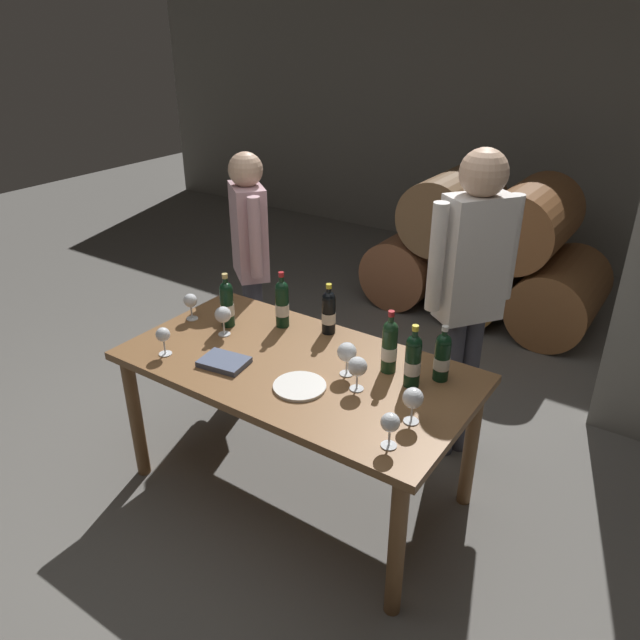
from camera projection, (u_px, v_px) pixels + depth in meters
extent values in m
plane|color=#66635E|center=(299.00, 485.00, 3.23)|extent=(14.00, 14.00, 0.00)
cube|color=slate|center=(558.00, 117.00, 5.70)|extent=(10.00, 0.24, 2.80)
cylinder|color=brown|center=(414.00, 263.00, 5.33)|extent=(0.60, 0.90, 0.60)
cylinder|color=brown|center=(482.00, 278.00, 5.02)|extent=(0.60, 0.90, 0.60)
cylinder|color=brown|center=(560.00, 296.00, 4.70)|extent=(0.60, 0.90, 0.60)
cylinder|color=brown|center=(453.00, 208.00, 4.93)|extent=(0.60, 0.90, 0.60)
cylinder|color=brown|center=(531.00, 221.00, 4.61)|extent=(0.60, 0.90, 0.60)
cube|color=brown|center=(297.00, 367.00, 2.90)|extent=(1.70, 0.90, 0.04)
cylinder|color=brown|center=(136.00, 418.00, 3.17)|extent=(0.07, 0.07, 0.72)
cylinder|color=brown|center=(397.00, 548.00, 2.39)|extent=(0.07, 0.07, 0.72)
cylinder|color=brown|center=(235.00, 356.00, 3.74)|extent=(0.07, 0.07, 0.72)
cylinder|color=brown|center=(471.00, 445.00, 2.97)|extent=(0.07, 0.07, 0.72)
cylinder|color=black|center=(227.00, 308.00, 3.20)|extent=(0.07, 0.07, 0.21)
sphere|color=black|center=(226.00, 289.00, 3.15)|extent=(0.07, 0.07, 0.07)
cylinder|color=black|center=(225.00, 284.00, 3.14)|extent=(0.03, 0.03, 0.07)
cylinder|color=tan|center=(225.00, 276.00, 3.12)|extent=(0.03, 0.03, 0.02)
cylinder|color=silver|center=(227.00, 309.00, 3.21)|extent=(0.07, 0.07, 0.06)
cylinder|color=#19381E|center=(389.00, 350.00, 2.78)|extent=(0.07, 0.07, 0.22)
sphere|color=#19381E|center=(391.00, 328.00, 2.73)|extent=(0.07, 0.07, 0.07)
cylinder|color=#19381E|center=(391.00, 323.00, 2.72)|extent=(0.03, 0.03, 0.07)
cylinder|color=#B21E23|center=(391.00, 314.00, 2.70)|extent=(0.03, 0.03, 0.02)
cylinder|color=silver|center=(389.00, 352.00, 2.79)|extent=(0.07, 0.07, 0.07)
cylinder|color=black|center=(329.00, 316.00, 3.13)|extent=(0.07, 0.07, 0.19)
sphere|color=black|center=(329.00, 298.00, 3.09)|extent=(0.07, 0.07, 0.07)
cylinder|color=black|center=(329.00, 294.00, 3.07)|extent=(0.03, 0.03, 0.06)
cylinder|color=gold|center=(329.00, 286.00, 3.06)|extent=(0.03, 0.03, 0.02)
cylinder|color=silver|center=(329.00, 317.00, 3.14)|extent=(0.07, 0.07, 0.06)
cylinder|color=black|center=(282.00, 307.00, 3.19)|extent=(0.07, 0.07, 0.22)
sphere|color=black|center=(282.00, 288.00, 3.14)|extent=(0.07, 0.07, 0.07)
cylinder|color=black|center=(281.00, 283.00, 3.13)|extent=(0.03, 0.03, 0.07)
cylinder|color=#B21E23|center=(281.00, 274.00, 3.11)|extent=(0.03, 0.03, 0.02)
cylinder|color=silver|center=(282.00, 309.00, 3.20)|extent=(0.07, 0.07, 0.07)
cylinder|color=black|center=(442.00, 361.00, 2.72)|extent=(0.07, 0.07, 0.19)
sphere|color=black|center=(444.00, 341.00, 2.68)|extent=(0.07, 0.07, 0.07)
cylinder|color=black|center=(444.00, 337.00, 2.67)|extent=(0.03, 0.03, 0.06)
cylinder|color=silver|center=(445.00, 328.00, 2.65)|extent=(0.03, 0.03, 0.02)
cylinder|color=silver|center=(442.00, 363.00, 2.73)|extent=(0.07, 0.07, 0.06)
cylinder|color=black|center=(412.00, 365.00, 2.67)|extent=(0.07, 0.07, 0.21)
sphere|color=black|center=(414.00, 343.00, 2.62)|extent=(0.07, 0.07, 0.07)
cylinder|color=black|center=(415.00, 337.00, 2.61)|extent=(0.03, 0.03, 0.07)
cylinder|color=gold|center=(415.00, 328.00, 2.59)|extent=(0.03, 0.03, 0.02)
cylinder|color=silver|center=(412.00, 367.00, 2.68)|extent=(0.07, 0.07, 0.06)
cylinder|color=white|center=(411.00, 421.00, 2.47)|extent=(0.06, 0.06, 0.00)
cylinder|color=white|center=(412.00, 413.00, 2.46)|extent=(0.01, 0.01, 0.07)
sphere|color=white|center=(413.00, 398.00, 2.42)|extent=(0.09, 0.09, 0.09)
cylinder|color=white|center=(346.00, 374.00, 2.80)|extent=(0.06, 0.06, 0.00)
cylinder|color=white|center=(347.00, 366.00, 2.78)|extent=(0.01, 0.01, 0.07)
sphere|color=white|center=(347.00, 352.00, 2.75)|extent=(0.09, 0.09, 0.09)
cylinder|color=white|center=(224.00, 334.00, 3.15)|extent=(0.06, 0.06, 0.00)
cylinder|color=white|center=(224.00, 327.00, 3.13)|extent=(0.01, 0.01, 0.07)
sphere|color=white|center=(223.00, 315.00, 3.10)|extent=(0.09, 0.09, 0.09)
cylinder|color=white|center=(389.00, 445.00, 2.33)|extent=(0.06, 0.06, 0.00)
cylinder|color=white|center=(389.00, 437.00, 2.31)|extent=(0.01, 0.01, 0.07)
sphere|color=white|center=(390.00, 422.00, 2.28)|extent=(0.08, 0.08, 0.08)
cylinder|color=white|center=(165.00, 354.00, 2.97)|extent=(0.06, 0.06, 0.00)
cylinder|color=white|center=(165.00, 347.00, 2.95)|extent=(0.01, 0.01, 0.07)
sphere|color=white|center=(163.00, 334.00, 2.92)|extent=(0.07, 0.07, 0.07)
cylinder|color=white|center=(357.00, 389.00, 2.69)|extent=(0.06, 0.06, 0.00)
cylinder|color=white|center=(357.00, 381.00, 2.67)|extent=(0.01, 0.01, 0.07)
sphere|color=white|center=(357.00, 366.00, 2.64)|extent=(0.09, 0.09, 0.09)
cylinder|color=white|center=(192.00, 318.00, 3.31)|extent=(0.06, 0.06, 0.00)
cylinder|color=white|center=(192.00, 312.00, 3.30)|extent=(0.01, 0.01, 0.07)
sphere|color=white|center=(190.00, 300.00, 3.27)|extent=(0.08, 0.08, 0.08)
cube|color=#4C5670|center=(224.00, 362.00, 2.87)|extent=(0.24, 0.19, 0.03)
cylinder|color=white|center=(300.00, 386.00, 2.70)|extent=(0.24, 0.24, 0.01)
cylinder|color=#383842|center=(466.00, 384.00, 3.34)|extent=(0.11, 0.11, 0.85)
cylinder|color=#383842|center=(449.00, 388.00, 3.30)|extent=(0.11, 0.11, 0.85)
cube|color=silver|center=(473.00, 259.00, 2.98)|extent=(0.33, 0.36, 0.64)
cylinder|color=silver|center=(510.00, 248.00, 3.03)|extent=(0.08, 0.08, 0.54)
cylinder|color=silver|center=(437.00, 258.00, 2.90)|extent=(0.08, 0.08, 0.54)
sphere|color=tan|center=(484.00, 173.00, 2.79)|extent=(0.23, 0.23, 0.23)
cylinder|color=#383842|center=(253.00, 324.00, 4.08)|extent=(0.11, 0.11, 0.77)
cylinder|color=#383842|center=(256.00, 331.00, 3.99)|extent=(0.11, 0.11, 0.77)
cube|color=#CC9EA8|center=(249.00, 231.00, 3.73)|extent=(0.36, 0.34, 0.58)
cylinder|color=#CC9EA8|center=(243.00, 217.00, 3.90)|extent=(0.08, 0.08, 0.49)
cylinder|color=#CC9EA8|center=(255.00, 238.00, 3.54)|extent=(0.08, 0.08, 0.49)
sphere|color=tan|center=(245.00, 170.00, 3.56)|extent=(0.21, 0.21, 0.21)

